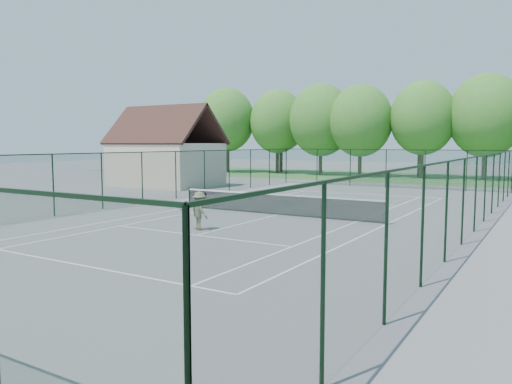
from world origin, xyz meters
TOP-DOWN VIEW (x-y plane):
  - ground at (0.00, 0.00)m, footprint 140.00×140.00m
  - grass_far at (0.00, 30.00)m, footprint 80.00×16.00m
  - court_lines at (0.00, 0.00)m, footprint 11.05×23.85m
  - tennis_net at (0.00, 0.00)m, footprint 11.08×0.08m
  - fence_enclosure at (0.00, 0.00)m, footprint 18.05×36.05m
  - utility_building at (-16.00, 10.00)m, footprint 8.60×6.27m
  - tree_line_far at (0.00, 30.00)m, footprint 39.40×6.40m
  - sports_bag_a at (-7.70, 3.51)m, footprint 0.45×0.35m
  - sports_bag_b at (-7.85, 4.29)m, footprint 0.40×0.25m
  - tennis_player at (-0.62, -5.39)m, footprint 1.84×0.93m

SIDE VIEW (x-z plane):
  - ground at x=0.00m, z-range 0.00..0.00m
  - court_lines at x=0.00m, z-range 0.00..0.01m
  - grass_far at x=0.00m, z-range 0.00..0.01m
  - sports_bag_b at x=-7.85m, z-range 0.00..0.31m
  - sports_bag_a at x=-7.70m, z-range 0.00..0.32m
  - tennis_net at x=0.00m, z-range 0.03..1.13m
  - tennis_player at x=-0.62m, z-range 0.00..1.57m
  - fence_enclosure at x=0.00m, z-range 0.05..3.07m
  - utility_building at x=-16.00m, z-range -0.20..6.44m
  - tree_line_far at x=0.00m, z-range 1.14..10.84m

